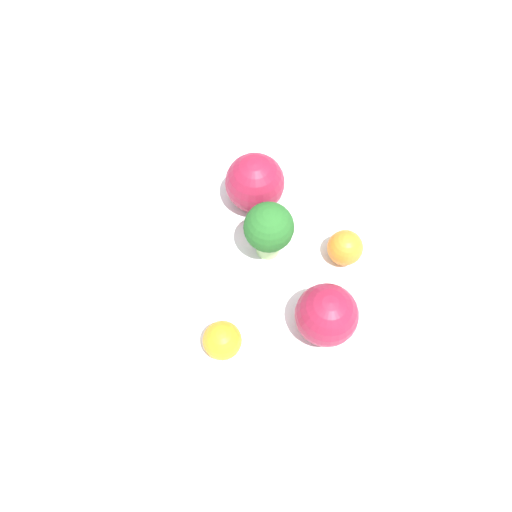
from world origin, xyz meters
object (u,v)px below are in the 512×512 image
(orange_back, at_px, (222,340))
(orange_front, at_px, (345,248))
(bowl, at_px, (256,271))
(apple_red, at_px, (327,315))
(broccoli, at_px, (271,231))
(apple_green, at_px, (255,183))

(orange_back, bearing_deg, orange_front, 81.94)
(bowl, relative_size, apple_red, 4.50)
(bowl, height_order, broccoli, broccoli)
(apple_red, relative_size, orange_back, 1.62)
(bowl, relative_size, orange_front, 7.29)
(broccoli, relative_size, apple_red, 1.19)
(broccoli, distance_m, orange_front, 0.07)
(broccoli, bearing_deg, apple_red, -15.33)
(apple_red, relative_size, orange_front, 1.62)
(orange_back, bearing_deg, bowl, 114.45)
(orange_back, bearing_deg, broccoli, 109.18)
(apple_red, distance_m, apple_green, 0.15)
(orange_front, bearing_deg, orange_back, -98.06)
(bowl, bearing_deg, broccoli, 80.40)
(bowl, distance_m, orange_front, 0.09)
(orange_back, bearing_deg, apple_red, 55.34)
(apple_red, relative_size, apple_green, 0.93)
(bowl, distance_m, broccoli, 0.06)
(apple_green, height_order, orange_front, apple_green)
(broccoli, height_order, apple_green, broccoli)
(orange_front, bearing_deg, apple_green, -174.50)
(broccoli, distance_m, orange_back, 0.11)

